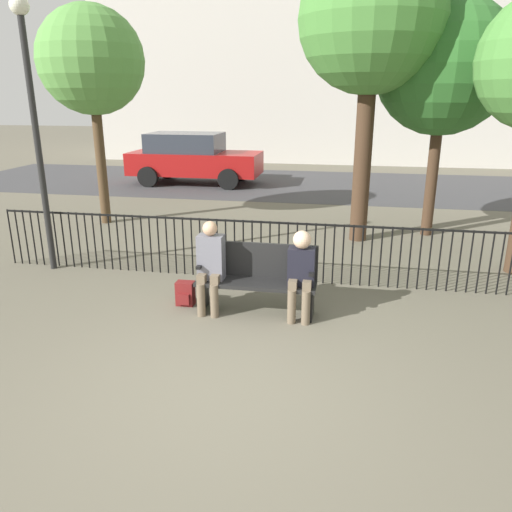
{
  "coord_description": "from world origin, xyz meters",
  "views": [
    {
      "loc": [
        1.12,
        -4.16,
        2.79
      ],
      "look_at": [
        0.0,
        1.86,
        0.8
      ],
      "focal_mm": 35.0,
      "sensor_mm": 36.0,
      "label": 1
    }
  ],
  "objects_px": {
    "park_bench": "(257,277)",
    "tree_2": "(372,21)",
    "seated_person_1": "(301,270)",
    "tree_1": "(444,67)",
    "parked_car_0": "(193,158)",
    "backpack": "(185,294)",
    "tree_3": "(91,62)",
    "lamp_post": "(32,101)",
    "seated_person_0": "(210,263)"
  },
  "relations": [
    {
      "from": "parked_car_0",
      "to": "backpack",
      "type": "bearing_deg",
      "value": -73.27
    },
    {
      "from": "park_bench",
      "to": "seated_person_1",
      "type": "relative_size",
      "value": 1.35
    },
    {
      "from": "seated_person_0",
      "to": "tree_3",
      "type": "height_order",
      "value": "tree_3"
    },
    {
      "from": "park_bench",
      "to": "tree_3",
      "type": "xyz_separation_m",
      "value": [
        -4.28,
        4.19,
        2.95
      ]
    },
    {
      "from": "backpack",
      "to": "tree_2",
      "type": "height_order",
      "value": "tree_2"
    },
    {
      "from": "backpack",
      "to": "lamp_post",
      "type": "xyz_separation_m",
      "value": [
        -2.67,
        1.07,
        2.53
      ]
    },
    {
      "from": "tree_1",
      "to": "parked_car_0",
      "type": "relative_size",
      "value": 1.09
    },
    {
      "from": "backpack",
      "to": "tree_1",
      "type": "xyz_separation_m",
      "value": [
        3.79,
        4.45,
        3.12
      ]
    },
    {
      "from": "backpack",
      "to": "tree_3",
      "type": "height_order",
      "value": "tree_3"
    },
    {
      "from": "seated_person_1",
      "to": "tree_3",
      "type": "height_order",
      "value": "tree_3"
    },
    {
      "from": "seated_person_1",
      "to": "lamp_post",
      "type": "distance_m",
      "value": 4.88
    },
    {
      "from": "park_bench",
      "to": "seated_person_0",
      "type": "relative_size",
      "value": 1.27
    },
    {
      "from": "tree_1",
      "to": "tree_3",
      "type": "relative_size",
      "value": 1.0
    },
    {
      "from": "seated_person_1",
      "to": "tree_1",
      "type": "relative_size",
      "value": 0.26
    },
    {
      "from": "park_bench",
      "to": "parked_car_0",
      "type": "distance_m",
      "value": 10.35
    },
    {
      "from": "lamp_post",
      "to": "parked_car_0",
      "type": "xyz_separation_m",
      "value": [
        -0.21,
        8.51,
        -1.85
      ]
    },
    {
      "from": "parked_car_0",
      "to": "park_bench",
      "type": "bearing_deg",
      "value": -67.91
    },
    {
      "from": "tree_2",
      "to": "tree_3",
      "type": "relative_size",
      "value": 1.18
    },
    {
      "from": "lamp_post",
      "to": "seated_person_0",
      "type": "bearing_deg",
      "value": -21.28
    },
    {
      "from": "tree_2",
      "to": "lamp_post",
      "type": "xyz_separation_m",
      "value": [
        -5.05,
        -2.73,
        -1.33
      ]
    },
    {
      "from": "park_bench",
      "to": "backpack",
      "type": "xyz_separation_m",
      "value": [
        -1.01,
        0.01,
        -0.32
      ]
    },
    {
      "from": "tree_2",
      "to": "lamp_post",
      "type": "relative_size",
      "value": 1.3
    },
    {
      "from": "park_bench",
      "to": "tree_2",
      "type": "xyz_separation_m",
      "value": [
        1.37,
        3.8,
        3.54
      ]
    },
    {
      "from": "seated_person_0",
      "to": "tree_2",
      "type": "xyz_separation_m",
      "value": [
        1.97,
        3.93,
        3.34
      ]
    },
    {
      "from": "tree_2",
      "to": "tree_3",
      "type": "bearing_deg",
      "value": 176.08
    },
    {
      "from": "park_bench",
      "to": "seated_person_1",
      "type": "height_order",
      "value": "seated_person_1"
    },
    {
      "from": "seated_person_1",
      "to": "backpack",
      "type": "height_order",
      "value": "seated_person_1"
    },
    {
      "from": "tree_3",
      "to": "tree_1",
      "type": "bearing_deg",
      "value": 2.16
    },
    {
      "from": "tree_2",
      "to": "backpack",
      "type": "bearing_deg",
      "value": -122.05
    },
    {
      "from": "tree_1",
      "to": "parked_car_0",
      "type": "bearing_deg",
      "value": 142.42
    },
    {
      "from": "backpack",
      "to": "tree_2",
      "type": "distance_m",
      "value": 5.92
    },
    {
      "from": "park_bench",
      "to": "tree_2",
      "type": "bearing_deg",
      "value": 70.25
    },
    {
      "from": "parked_car_0",
      "to": "tree_1",
      "type": "bearing_deg",
      "value": -37.58
    },
    {
      "from": "parked_car_0",
      "to": "lamp_post",
      "type": "bearing_deg",
      "value": -88.6
    },
    {
      "from": "parked_car_0",
      "to": "tree_2",
      "type": "bearing_deg",
      "value": -47.73
    },
    {
      "from": "seated_person_1",
      "to": "parked_car_0",
      "type": "bearing_deg",
      "value": 114.77
    },
    {
      "from": "backpack",
      "to": "parked_car_0",
      "type": "xyz_separation_m",
      "value": [
        -2.88,
        9.58,
        0.68
      ]
    },
    {
      "from": "park_bench",
      "to": "lamp_post",
      "type": "bearing_deg",
      "value": 163.72
    },
    {
      "from": "seated_person_0",
      "to": "parked_car_0",
      "type": "distance_m",
      "value": 10.26
    },
    {
      "from": "tree_3",
      "to": "lamp_post",
      "type": "bearing_deg",
      "value": -79.16
    },
    {
      "from": "backpack",
      "to": "lamp_post",
      "type": "distance_m",
      "value": 3.83
    },
    {
      "from": "seated_person_1",
      "to": "tree_1",
      "type": "xyz_separation_m",
      "value": [
        2.18,
        4.58,
        2.62
      ]
    },
    {
      "from": "backpack",
      "to": "tree_3",
      "type": "distance_m",
      "value": 6.24
    },
    {
      "from": "tree_1",
      "to": "tree_3",
      "type": "bearing_deg",
      "value": -177.84
    },
    {
      "from": "tree_2",
      "to": "parked_car_0",
      "type": "height_order",
      "value": "tree_2"
    },
    {
      "from": "seated_person_1",
      "to": "lamp_post",
      "type": "bearing_deg",
      "value": 164.27
    },
    {
      "from": "backpack",
      "to": "parked_car_0",
      "type": "relative_size",
      "value": 0.08
    },
    {
      "from": "seated_person_1",
      "to": "tree_3",
      "type": "bearing_deg",
      "value": 138.44
    },
    {
      "from": "backpack",
      "to": "tree_1",
      "type": "relative_size",
      "value": 0.07
    },
    {
      "from": "tree_3",
      "to": "lamp_post",
      "type": "relative_size",
      "value": 1.1
    }
  ]
}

